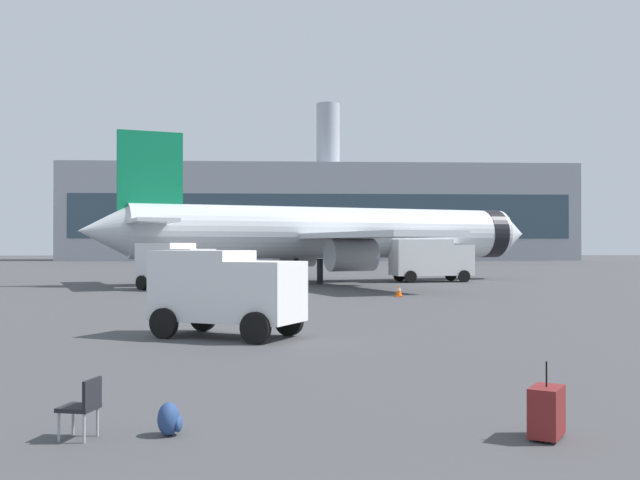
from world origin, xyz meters
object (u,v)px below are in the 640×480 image
Objects in this scene: safety_cone_near at (399,291)px; traveller_backpack at (170,419)px; cargo_van at (225,289)px; gate_chair at (83,404)px; fuel_truck at (430,258)px; safety_cone_far at (223,280)px; rolling_suitcase at (547,411)px; airplane_at_gate at (329,233)px; safety_cone_mid at (396,276)px; service_truck at (174,264)px.

traveller_backpack is at bearing -105.33° from safety_cone_near.
cargo_van reaches higher than safety_cone_near.
gate_chair reaches higher than safety_cone_near.
cargo_van is 11.71m from gate_chair.
fuel_truck is 15.64m from safety_cone_far.
gate_chair is (-1.19, -0.14, 0.27)m from traveller_backpack.
rolling_suitcase is at bearing -99.29° from fuel_truck.
airplane_at_gate reaches higher than rolling_suitcase.
fuel_truck is 8.93× the size of safety_cone_far.
safety_cone_far is (-13.31, -6.91, 0.04)m from safety_cone_mid.
fuel_truck is 9.96× the size of safety_cone_near.
traveller_backpack is at bearing -102.56° from safety_cone_mid.
service_truck is at bearing 153.57° from safety_cone_near.
service_truck is 4.67× the size of rolling_suitcase.
fuel_truck reaches higher than gate_chair.
safety_cone_far is at bearing 93.55° from traveller_backpack.
gate_chair is at bearing -98.05° from airplane_at_gate.
cargo_van is 38.32m from safety_cone_mid.
safety_cone_near reaches higher than safety_cone_mid.
fuel_truck reaches higher than traveller_backpack.
airplane_at_gate is 33.34m from cargo_van.
rolling_suitcase is at bearing -96.29° from safety_cone_mid.
safety_cone_near is 1.32× the size of traveller_backpack.
service_truck is at bearing 106.41° from rolling_suitcase.
traveller_backpack is at bearing 6.71° from gate_chair.
service_truck is 7.25× the size of safety_cone_far.
safety_cone_near is 30.10m from gate_chair.
gate_chair is (-13.90, -44.49, -1.27)m from fuel_truck.
safety_cone_far reaches higher than safety_cone_mid.
service_truck is 1.06× the size of cargo_van.
safety_cone_near reaches higher than traveller_backpack.
service_truck is at bearing 98.23° from traveller_backpack.
safety_cone_mid is at bearing 81.58° from safety_cone_near.
gate_chair is at bearing -88.10° from safety_cone_far.
fuel_truck is at bearing 0.07° from airplane_at_gate.
gate_chair is (-6.29, -44.48, -3.16)m from airplane_at_gate.
service_truck is at bearing -137.36° from airplane_at_gate.
safety_cone_mid is at bearing 83.71° from rolling_suitcase.
safety_cone_mid is at bearing 27.43° from safety_cone_far.
fuel_truck is at bearing 27.79° from service_truck.
safety_cone_mid is 0.56× the size of rolling_suitcase.
safety_cone_mid is (10.83, 36.74, -1.14)m from cargo_van.
safety_cone_mid is 0.72× the size of gate_chair.
service_truck is (-10.16, -9.35, -2.05)m from airplane_at_gate.
cargo_van reaches higher than rolling_suitcase.
safety_cone_mid is at bearing 39.96° from service_truck.
safety_cone_far is at bearing -168.77° from fuel_truck.
airplane_at_gate is 45.03m from gate_chair.
fuel_truck is at bearing 11.23° from safety_cone_far.
cargo_van is 5.62× the size of gate_chair.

